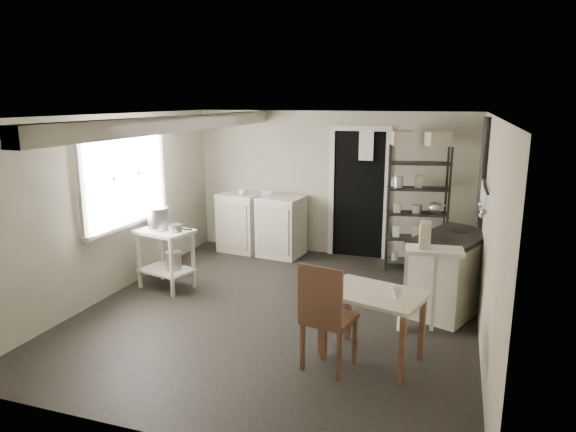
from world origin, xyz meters
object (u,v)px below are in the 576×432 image
(stove, at_px, (451,274))
(chair, at_px, (329,319))
(work_table, at_px, (373,323))
(stockpot, at_px, (159,219))
(base_cabinets, at_px, (261,225))
(shelf_rack, at_px, (417,207))
(flour_sack, at_px, (424,256))
(prep_table, at_px, (166,259))

(stove, distance_m, chair, 2.07)
(work_table, relative_size, chair, 0.87)
(stockpot, height_order, work_table, stockpot)
(stockpot, distance_m, stove, 3.76)
(base_cabinets, height_order, chair, chair)
(shelf_rack, bearing_deg, flour_sack, -42.71)
(chair, bearing_deg, stove, 71.02)
(stockpot, bearing_deg, work_table, -19.97)
(shelf_rack, distance_m, flour_sack, 0.73)
(work_table, bearing_deg, flour_sack, 84.29)
(stockpot, distance_m, shelf_rack, 3.65)
(stove, bearing_deg, flour_sack, 129.53)
(chair, bearing_deg, shelf_rack, 92.36)
(stove, distance_m, flour_sack, 1.38)
(prep_table, bearing_deg, chair, -27.70)
(stockpot, relative_size, flour_sack, 0.66)
(shelf_rack, height_order, chair, shelf_rack)
(stove, relative_size, flour_sack, 2.57)
(prep_table, distance_m, base_cabinets, 2.02)
(stove, xyz_separation_m, work_table, (-0.68, -1.52, -0.06))
(stockpot, xyz_separation_m, chair, (2.65, -1.35, -0.45))
(shelf_rack, relative_size, chair, 1.75)
(prep_table, bearing_deg, base_cabinets, 72.52)
(stockpot, relative_size, shelf_rack, 0.16)
(stockpot, bearing_deg, stove, 6.59)
(base_cabinets, xyz_separation_m, stove, (3.01, -1.49, -0.02))
(stockpot, relative_size, chair, 0.29)
(base_cabinets, bearing_deg, work_table, -45.80)
(work_table, bearing_deg, prep_table, 159.64)
(shelf_rack, bearing_deg, work_table, -102.23)
(shelf_rack, height_order, stove, shelf_rack)
(stockpot, bearing_deg, prep_table, -5.13)
(chair, bearing_deg, work_table, 46.44)
(shelf_rack, relative_size, flour_sack, 4.02)
(shelf_rack, xyz_separation_m, chair, (-0.51, -3.18, -0.46))
(flour_sack, bearing_deg, chair, -101.93)
(stockpot, distance_m, work_table, 3.26)
(stockpot, height_order, chair, stockpot)
(stockpot, xyz_separation_m, shelf_rack, (3.16, 1.82, 0.01))
(prep_table, bearing_deg, shelf_rack, 30.75)
(prep_table, relative_size, work_table, 0.87)
(base_cabinets, height_order, stove, base_cabinets)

